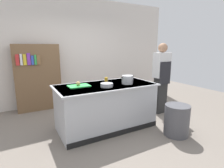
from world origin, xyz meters
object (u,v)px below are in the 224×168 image
mixing_bowl (107,85)px  person_chef (161,77)px  stock_pot (127,80)px  juice_cup (106,80)px  bookshelf (38,78)px  sauce_pan (129,78)px  onion (78,84)px  trash_bin (177,120)px

mixing_bowl → person_chef: bearing=9.4°
stock_pot → juice_cup: (-0.29, 0.37, -0.03)m
stock_pot → person_chef: (1.15, 0.23, -0.07)m
stock_pot → person_chef: bearing=11.1°
bookshelf → sauce_pan: bearing=-44.2°
onion → mixing_bowl: 0.54m
onion → mixing_bowl: size_ratio=0.35×
onion → trash_bin: bearing=-33.8°
sauce_pan → mixing_bowl: size_ratio=1.07×
onion → person_chef: bearing=-0.1°
onion → trash_bin: (1.54, -1.03, -0.67)m
sauce_pan → person_chef: bearing=-3.4°
onion → juice_cup: bearing=12.1°
sauce_pan → trash_bin: sauce_pan is taller
onion → person_chef: 2.10m
mixing_bowl → trash_bin: bearing=-35.0°
person_chef → bookshelf: 3.12m
onion → person_chef: person_chef is taller
onion → stock_pot: 0.98m
onion → sauce_pan: 1.19m
trash_bin → bookshelf: (-2.05, 2.74, 0.56)m
mixing_bowl → bookshelf: bearing=116.1°
juice_cup → person_chef: (1.44, -0.15, -0.04)m
mixing_bowl → bookshelf: 2.21m
onion → bookshelf: bookshelf is taller
onion → stock_pot: size_ratio=0.29×
stock_pot → person_chef: person_chef is taller
trash_bin → juice_cup: bearing=126.7°
trash_bin → bookshelf: bookshelf is taller
person_chef → bookshelf: size_ratio=1.01×
person_chef → bookshelf: (-2.61, 1.71, -0.06)m
stock_pot → onion: bearing=166.4°
stock_pot → person_chef: 1.18m
sauce_pan → trash_bin: size_ratio=0.43×
juice_cup → person_chef: bearing=-5.8°
stock_pot → mixing_bowl: (-0.49, -0.05, -0.05)m
stock_pot → trash_bin: stock_pot is taller
sauce_pan → trash_bin: bearing=-72.2°
sauce_pan → person_chef: (0.91, -0.05, -0.05)m
onion → trash_bin: size_ratio=0.14×
onion → stock_pot: (0.95, -0.23, 0.02)m
sauce_pan → juice_cup: size_ratio=2.51×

